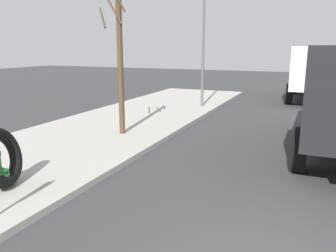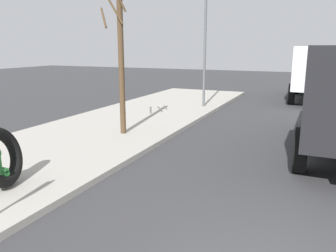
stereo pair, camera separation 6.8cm
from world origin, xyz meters
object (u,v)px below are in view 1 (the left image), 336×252
at_px(loose_tire, 0,158).
at_px(bare_tree, 120,62).
at_px(dump_truck_green, 317,72).
at_px(street_light_pole, 203,42).

xyz_separation_m(loose_tire, bare_tree, (4.86, 0.10, 1.72)).
bearing_deg(bare_tree, dump_truck_green, -26.80).
bearing_deg(street_light_pole, loose_tire, 176.40).
bearing_deg(loose_tire, street_light_pole, -3.60).
distance_m(dump_truck_green, bare_tree, 12.93).
bearing_deg(street_light_pole, dump_truck_green, -43.31).
relative_size(loose_tire, street_light_pole, 0.21).
distance_m(bare_tree, street_light_pole, 6.28).
height_order(dump_truck_green, bare_tree, bare_tree).
distance_m(loose_tire, street_light_pole, 11.33).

